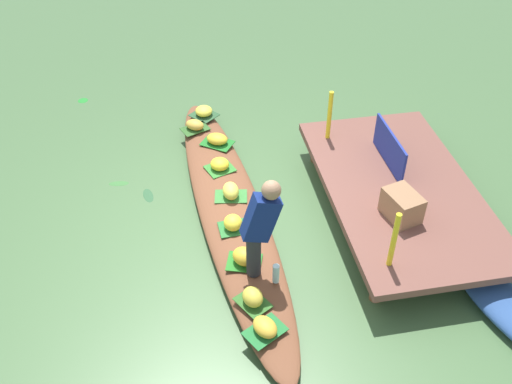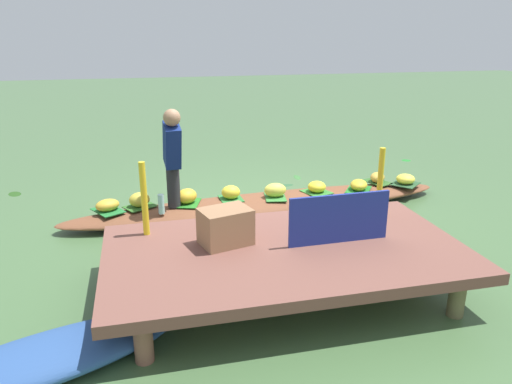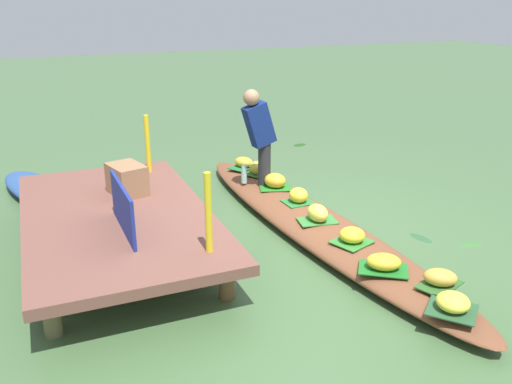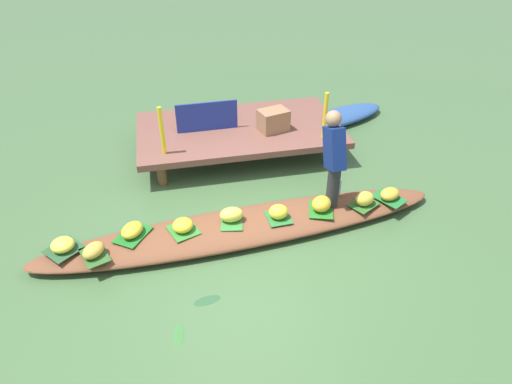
{
  "view_description": "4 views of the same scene",
  "coord_description": "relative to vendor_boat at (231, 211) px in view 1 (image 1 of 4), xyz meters",
  "views": [
    {
      "loc": [
        5.49,
        -0.68,
        5.04
      ],
      "look_at": [
        -0.09,
        0.34,
        0.29
      ],
      "focal_mm": 41.21,
      "sensor_mm": 36.0,
      "label": 1
    },
    {
      "loc": [
        1.52,
        5.92,
        2.29
      ],
      "look_at": [
        0.14,
        0.21,
        0.35
      ],
      "focal_mm": 34.43,
      "sensor_mm": 36.0,
      "label": 2
    },
    {
      "loc": [
        -4.92,
        2.74,
        2.53
      ],
      "look_at": [
        0.42,
        0.51,
        0.41
      ],
      "focal_mm": 38.24,
      "sensor_mm": 36.0,
      "label": 3
    },
    {
      "loc": [
        -0.81,
        -4.37,
        3.68
      ],
      "look_at": [
        0.22,
        0.36,
        0.35
      ],
      "focal_mm": 31.86,
      "sensor_mm": 36.0,
      "label": 4
    }
  ],
  "objects": [
    {
      "name": "leaf_mat_8",
      "position": [
        0.42,
        -0.03,
        0.1
      ],
      "size": [
        0.3,
        0.35,
        0.01
      ],
      "primitive_type": "cube",
      "rotation": [
        0.0,
        0.0,
        1.62
      ],
      "color": "#2B7633",
      "rests_on": "vendor_boat"
    },
    {
      "name": "banana_bunch_6",
      "position": [
        -0.76,
        -0.03,
        0.18
      ],
      "size": [
        0.35,
        0.35,
        0.15
      ],
      "primitive_type": "ellipsoid",
      "rotation": [
        0.0,
        0.0,
        4.03
      ],
      "color": "yellow",
      "rests_on": "vendor_boat"
    },
    {
      "name": "leaf_mat_6",
      "position": [
        -0.76,
        -0.03,
        0.1
      ],
      "size": [
        0.42,
        0.44,
        0.01
      ],
      "primitive_type": "cube",
      "rotation": [
        0.0,
        0.0,
        1.92
      ],
      "color": "#337F2E",
      "rests_on": "vendor_boat"
    },
    {
      "name": "banana_bunch_3",
      "position": [
        -1.77,
        -0.26,
        0.17
      ],
      "size": [
        0.33,
        0.34,
        0.14
      ],
      "primitive_type": "ellipsoid",
      "rotation": [
        0.0,
        0.0,
        4.07
      ],
      "color": "gold",
      "rests_on": "vendor_boat"
    },
    {
      "name": "banana_bunch_2",
      "position": [
        1.0,
        0.01,
        0.2
      ],
      "size": [
        0.36,
        0.36,
        0.19
      ],
      "primitive_type": "ellipsoid",
      "rotation": [
        0.0,
        0.0,
        0.72
      ],
      "color": "gold",
      "rests_on": "vendor_boat"
    },
    {
      "name": "leaf_mat_5",
      "position": [
        -2.12,
        -0.09,
        0.1
      ],
      "size": [
        0.5,
        0.49,
        0.01
      ],
      "primitive_type": "cube",
      "rotation": [
        0.0,
        0.0,
        0.7
      ],
      "color": "#295230",
      "rests_on": "vendor_boat"
    },
    {
      "name": "dock_platform",
      "position": [
        0.32,
        2.08,
        0.28
      ],
      "size": [
        3.2,
        1.8,
        0.44
      ],
      "color": "brown",
      "rests_on": "ground"
    },
    {
      "name": "leaf_mat_0",
      "position": [
        1.96,
        0.06,
        0.1
      ],
      "size": [
        0.44,
        0.49,
        0.01
      ],
      "primitive_type": "cube",
      "rotation": [
        0.0,
        0.0,
        2.09
      ],
      "color": "#217232",
      "rests_on": "vendor_boat"
    },
    {
      "name": "banana_bunch_5",
      "position": [
        -2.12,
        -0.09,
        0.17
      ],
      "size": [
        0.27,
        0.26,
        0.14
      ],
      "primitive_type": "ellipsoid",
      "rotation": [
        0.0,
        0.0,
        3.11
      ],
      "color": "#F6E246",
      "rests_on": "vendor_boat"
    },
    {
      "name": "banana_bunch_7",
      "position": [
        1.58,
        0.0,
        0.19
      ],
      "size": [
        0.3,
        0.27,
        0.18
      ],
      "primitive_type": "ellipsoid",
      "rotation": [
        0.0,
        0.0,
        0.27
      ],
      "color": "gold",
      "rests_on": "vendor_boat"
    },
    {
      "name": "leaf_mat_7",
      "position": [
        1.58,
        0.0,
        0.1
      ],
      "size": [
        0.44,
        0.41,
        0.01
      ],
      "primitive_type": "cube",
      "rotation": [
        0.0,
        0.0,
        0.52
      ],
      "color": "#306625",
      "rests_on": "vendor_boat"
    },
    {
      "name": "vendor_boat",
      "position": [
        0.0,
        0.0,
        0.0
      ],
      "size": [
        5.22,
        1.18,
        0.2
      ],
      "primitive_type": "ellipsoid",
      "rotation": [
        0.0,
        0.0,
        0.07
      ],
      "color": "brown",
      "rests_on": "ground"
    },
    {
      "name": "banana_bunch_1",
      "position": [
        -1.35,
        0.01,
        0.17
      ],
      "size": [
        0.35,
        0.38,
        0.14
      ],
      "primitive_type": "ellipsoid",
      "rotation": [
        0.0,
        0.0,
        4.18
      ],
      "color": "gold",
      "rests_on": "vendor_boat"
    },
    {
      "name": "banana_bunch_4",
      "position": [
        -0.16,
        0.03,
        0.2
      ],
      "size": [
        0.29,
        0.21,
        0.18
      ],
      "primitive_type": "ellipsoid",
      "rotation": [
        0.0,
        0.0,
        6.28
      ],
      "color": "#E9E150",
      "rests_on": "vendor_boat"
    },
    {
      "name": "drifting_plant_3",
      "position": [
        -0.93,
        -1.4,
        -0.09
      ],
      "size": [
        0.14,
        0.28,
        0.01
      ],
      "primitive_type": "ellipsoid",
      "rotation": [
        0.0,
        0.0,
        1.45
      ],
      "color": "#387135",
      "rests_on": "ground"
    },
    {
      "name": "leaf_mat_4",
      "position": [
        -0.16,
        0.03,
        0.1
      ],
      "size": [
        0.33,
        0.45,
        0.01
      ],
      "primitive_type": "cube",
      "rotation": [
        0.0,
        0.0,
        1.41
      ],
      "color": "#378037",
      "rests_on": "vendor_boat"
    },
    {
      "name": "leaf_mat_1",
      "position": [
        -1.35,
        0.01,
        0.1
      ],
      "size": [
        0.49,
        0.52,
        0.01
      ],
      "primitive_type": "cube",
      "rotation": [
        0.0,
        0.0,
        0.96
      ],
      "color": "#1E7024",
      "rests_on": "vendor_boat"
    },
    {
      "name": "leaf_mat_2",
      "position": [
        1.0,
        0.01,
        0.1
      ],
      "size": [
        0.4,
        0.46,
        0.01
      ],
      "primitive_type": "cube",
      "rotation": [
        0.0,
        0.0,
        1.26
      ],
      "color": "#267723",
      "rests_on": "vendor_boat"
    },
    {
      "name": "market_banner",
      "position": [
        -0.18,
        2.08,
        0.57
      ],
      "size": [
        0.95,
        0.05,
        0.46
      ],
      "primitive_type": "cube",
      "rotation": [
        0.0,
        0.0,
        0.02
      ],
      "color": "navy",
      "rests_on": "dock_platform"
    },
    {
      "name": "drifting_plant_1",
      "position": [
        -3.24,
        -1.97,
        -0.09
      ],
      "size": [
        0.23,
        0.23,
        0.01
      ],
      "primitive_type": "ellipsoid",
      "rotation": [
        0.0,
        0.0,
        0.98
      ],
      "color": "#21802A",
      "rests_on": "ground"
    },
    {
      "name": "canal_water",
      "position": [
        0.0,
        0.0,
        -0.1
      ],
      "size": [
        40.0,
        40.0,
        0.0
      ],
      "primitive_type": "plane",
      "color": "#44673C",
      "rests_on": "ground"
    },
    {
      "name": "produce_crate",
      "position": [
        0.83,
        1.87,
        0.51
      ],
      "size": [
        0.51,
        0.43,
        0.33
      ],
      "primitive_type": "cube",
      "rotation": [
        0.0,
        0.0,
        0.27
      ],
      "color": "#986D4C",
      "rests_on": "dock_platform"
    },
    {
      "name": "banana_bunch_8",
      "position": [
        0.42,
        -0.03,
        0.19
      ],
      "size": [
        0.25,
        0.23,
        0.18
      ],
      "primitive_type": "ellipsoid",
      "rotation": [
        0.0,
        0.0,
        3.08
      ],
      "color": "yellow",
      "rests_on": "vendor_boat"
    },
    {
      "name": "railing_post_west",
      "position": [
        -0.88,
        1.48,
        0.7
      ],
      "size": [
        0.06,
        0.06,
        0.71
      ],
      "primitive_type": "cylinder",
      "color": "yellow",
      "rests_on": "dock_platform"
    },
    {
      "name": "railing_post_east",
      "position": [
        1.52,
        1.48,
        0.7
      ],
      "size": [
        0.06,
        0.06,
        0.71
      ],
      "primitive_type": "cylinder",
      "color": "yellow",
      "rests_on": "dock_platform"
    },
    {
      "name": "drifting_plant_0",
      "position": [
        -0.61,
        -1.02,
        -0.09
      ],
      "size": [
        0.31,
        0.17,
        0.01
      ],
      "primitive_type": "ellipsoid",
      "rotation": [
        0.0,
        0.0,
        0.16
      ],
      "color": "#2D5934",
      "rests_on": "ground"
    },
    {
      "name": "vendor_person",
      "position": [
        1.16,
        0.16,
        0.8
      ],
      "size": [
        0.21,
        0.43,
        1.24
      ],
      "color": "#28282D",
      "rests_on": "vendor_boat"
    },
    {
      "name": "leaf_mat_3",
      "position": [
        -1.77,
        -0.26,
        0.1
      ],
      "size": [
        0.38,
        0.46,
        0.01
      ],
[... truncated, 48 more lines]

